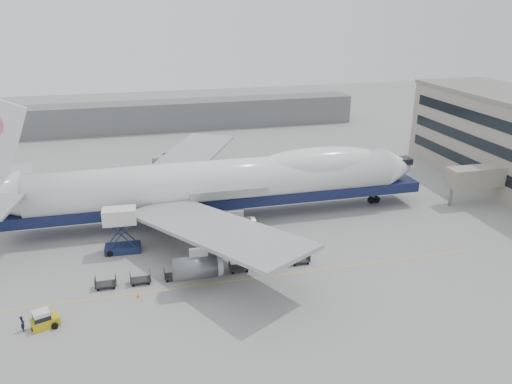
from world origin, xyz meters
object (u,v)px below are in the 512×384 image
object	(u,v)px
airliner	(222,182)
ground_worker	(23,324)
baggage_tug	(44,320)
catering_truck	(121,227)

from	to	relation	value
airliner	ground_worker	world-z (taller)	airliner
baggage_tug	ground_worker	distance (m)	1.90
airliner	ground_worker	bearing A→B (deg)	-137.09
baggage_tug	ground_worker	size ratio (longest dim) A/B	1.71
airliner	baggage_tug	distance (m)	31.40
ground_worker	baggage_tug	bearing A→B (deg)	-94.94
catering_truck	ground_worker	distance (m)	17.59
baggage_tug	airliner	bearing A→B (deg)	25.23
airliner	catering_truck	xyz separation A→B (m)	(-14.42, -7.48, -2.20)
catering_truck	ground_worker	bearing A→B (deg)	-120.02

